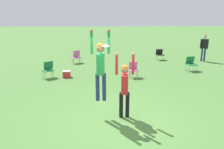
# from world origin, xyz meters

# --- Properties ---
(ground_plane) EXTENTS (120.00, 120.00, 0.00)m
(ground_plane) POSITION_xyz_m (0.00, 0.00, 0.00)
(ground_plane) COLOR #4C7A38
(person_jumping) EXTENTS (0.60, 0.47, 2.16)m
(person_jumping) POSITION_xyz_m (-0.54, 0.24, 1.70)
(person_jumping) COLOR navy
(person_jumping) RESTS_ON ground_plane
(person_defending) EXTENTS (0.59, 0.46, 2.05)m
(person_defending) POSITION_xyz_m (0.18, 0.16, 1.08)
(person_defending) COLOR black
(person_defending) RESTS_ON ground_plane
(frisbee) EXTENTS (0.23, 0.23, 0.05)m
(frisbee) POSITION_xyz_m (-0.39, 0.17, 2.24)
(frisbee) COLOR white
(camping_chair_0) EXTENTS (0.57, 0.60, 0.75)m
(camping_chair_0) POSITION_xyz_m (3.85, 9.14, 0.44)
(camping_chair_0) COLOR gray
(camping_chair_0) RESTS_ON ground_plane
(camping_chair_1) EXTENTS (0.67, 0.74, 0.83)m
(camping_chair_1) POSITION_xyz_m (-3.14, 4.90, 0.49)
(camping_chair_1) COLOR gray
(camping_chair_1) RESTS_ON ground_plane
(camping_chair_2) EXTENTS (0.71, 0.79, 0.84)m
(camping_chair_2) POSITION_xyz_m (-2.02, 8.41, 0.47)
(camping_chair_2) COLOR gray
(camping_chair_2) RESTS_ON ground_plane
(camping_chair_3) EXTENTS (0.63, 0.67, 0.82)m
(camping_chair_3) POSITION_xyz_m (4.73, 5.84, 0.47)
(camping_chair_3) COLOR gray
(camping_chair_3) RESTS_ON ground_plane
(camping_chair_4) EXTENTS (0.50, 0.54, 0.80)m
(camping_chair_4) POSITION_xyz_m (1.21, 4.70, 0.47)
(camping_chair_4) COLOR gray
(camping_chair_4) RESTS_ON ground_plane
(person_spectator_near) EXTENTS (0.61, 0.45, 1.85)m
(person_spectator_near) POSITION_xyz_m (6.73, 8.45, 1.13)
(person_spectator_near) COLOR navy
(person_spectator_near) RESTS_ON ground_plane
(cooler_box) EXTENTS (0.38, 0.29, 0.34)m
(cooler_box) POSITION_xyz_m (-2.23, 4.92, 0.17)
(cooler_box) COLOR red
(cooler_box) RESTS_ON ground_plane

